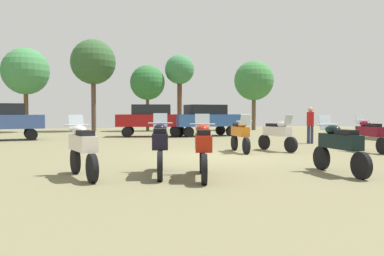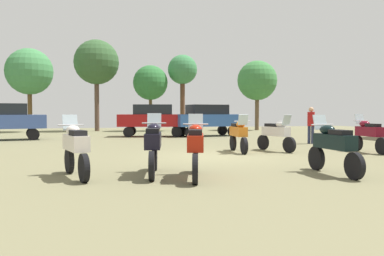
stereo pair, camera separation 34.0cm
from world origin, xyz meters
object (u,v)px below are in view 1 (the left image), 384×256
(person_1, at_px, (310,122))
(tree_2, at_px, (147,83))
(tree_5, at_px, (26,72))
(car_3, at_px, (205,118))
(tree_7, at_px, (180,71))
(motorcycle_5, at_px, (240,134))
(motorcycle_8, at_px, (278,133))
(car_2, at_px, (152,118))
(motorcycle_6, at_px, (369,134))
(motorcycle_4, at_px, (203,146))
(motorcycle_2, at_px, (83,147))
(motorcycle_10, at_px, (339,145))
(tree_6, at_px, (93,62))
(motorcycle_9, at_px, (160,145))
(tree_3, at_px, (254,81))
(car_1, at_px, (1,119))

(person_1, relative_size, tree_2, 0.33)
(person_1, distance_m, tree_5, 21.66)
(car_3, bearing_deg, tree_7, -9.46)
(tree_7, bearing_deg, tree_5, 178.35)
(motorcycle_5, xyz_separation_m, motorcycle_8, (1.57, 0.04, -0.01))
(car_2, bearing_deg, motorcycle_5, -159.13)
(motorcycle_6, height_order, person_1, person_1)
(motorcycle_4, height_order, car_3, car_3)
(motorcycle_2, relative_size, motorcycle_6, 0.99)
(motorcycle_10, height_order, car_2, car_2)
(motorcycle_5, xyz_separation_m, person_1, (4.79, 3.04, 0.33))
(person_1, bearing_deg, motorcycle_6, 136.62)
(motorcycle_2, height_order, tree_6, tree_6)
(motorcycle_9, xyz_separation_m, person_1, (8.66, 7.72, 0.30))
(motorcycle_5, bearing_deg, person_1, -144.39)
(motorcycle_9, bearing_deg, motorcycle_10, -1.98)
(motorcycle_5, relative_size, tree_2, 0.40)
(car_3, bearing_deg, motorcycle_5, 162.05)
(car_3, height_order, tree_6, tree_6)
(person_1, distance_m, tree_7, 15.50)
(motorcycle_8, xyz_separation_m, tree_3, (6.24, 17.16, 3.49))
(motorcycle_6, distance_m, tree_6, 22.74)
(motorcycle_9, xyz_separation_m, tree_3, (11.69, 21.88, 3.45))
(motorcycle_5, distance_m, tree_2, 18.03)
(person_1, distance_m, tree_2, 16.10)
(motorcycle_8, distance_m, car_2, 10.92)
(car_1, distance_m, car_2, 8.49)
(tree_2, bearing_deg, tree_3, -3.20)
(tree_3, relative_size, tree_7, 0.94)
(motorcycle_8, distance_m, motorcycle_10, 5.73)
(motorcycle_6, relative_size, motorcycle_9, 0.92)
(car_1, xyz_separation_m, car_2, (8.37, 1.43, 0.00))
(motorcycle_8, bearing_deg, motorcycle_6, 141.22)
(motorcycle_5, distance_m, car_1, 13.66)
(car_1, height_order, tree_6, tree_6)
(tree_2, bearing_deg, car_2, -95.65)
(tree_2, distance_m, tree_5, 9.27)
(motorcycle_5, height_order, car_2, car_2)
(motorcycle_2, bearing_deg, tree_6, 73.39)
(motorcycle_9, relative_size, car_2, 0.50)
(tree_3, bearing_deg, motorcycle_2, -121.75)
(motorcycle_8, height_order, tree_3, tree_3)
(motorcycle_6, bearing_deg, car_1, 147.79)
(motorcycle_4, relative_size, tree_7, 0.36)
(tree_2, bearing_deg, person_1, -67.75)
(motorcycle_8, xyz_separation_m, tree_2, (-2.79, 17.67, 3.19))
(motorcycle_9, bearing_deg, motorcycle_6, 31.71)
(motorcycle_9, bearing_deg, person_1, 51.50)
(motorcycle_2, distance_m, tree_2, 23.00)
(motorcycle_4, height_order, tree_7, tree_7)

